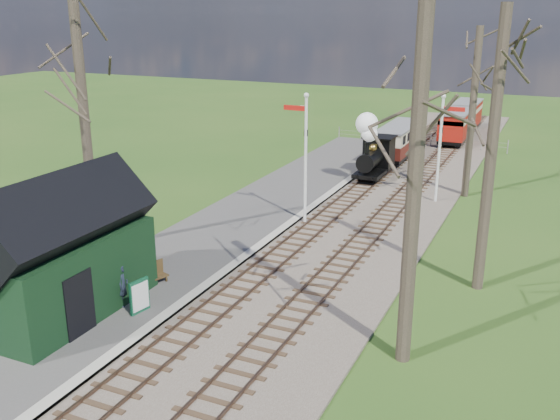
{
  "coord_description": "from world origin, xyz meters",
  "views": [
    {
      "loc": [
        9.89,
        -10.08,
        9.76
      ],
      "look_at": [
        -0.62,
        12.96,
        1.6
      ],
      "focal_mm": 40.0,
      "sensor_mm": 36.0,
      "label": 1
    }
  ],
  "objects_px": {
    "bench": "(149,275)",
    "sign_board": "(140,296)",
    "semaphore_near": "(304,149)",
    "red_carriage_b": "(467,115)",
    "station_shed": "(61,253)",
    "coach": "(399,140)",
    "red_carriage_a": "(455,126)",
    "locomotive": "(374,150)",
    "semaphore_far": "(442,141)",
    "person": "(123,285)"
  },
  "relations": [
    {
      "from": "bench",
      "to": "sign_board",
      "type": "bearing_deg",
      "value": -61.39
    },
    {
      "from": "semaphore_near",
      "to": "red_carriage_b",
      "type": "height_order",
      "value": "semaphore_near"
    },
    {
      "from": "station_shed",
      "to": "semaphore_near",
      "type": "height_order",
      "value": "semaphore_near"
    },
    {
      "from": "sign_board",
      "to": "bench",
      "type": "height_order",
      "value": "sign_board"
    },
    {
      "from": "coach",
      "to": "sign_board",
      "type": "height_order",
      "value": "coach"
    },
    {
      "from": "semaphore_near",
      "to": "red_carriage_b",
      "type": "distance_m",
      "value": 27.53
    },
    {
      "from": "semaphore_near",
      "to": "coach",
      "type": "height_order",
      "value": "semaphore_near"
    },
    {
      "from": "coach",
      "to": "red_carriage_a",
      "type": "distance_m",
      "value": 7.24
    },
    {
      "from": "station_shed",
      "to": "red_carriage_b",
      "type": "height_order",
      "value": "station_shed"
    },
    {
      "from": "semaphore_near",
      "to": "locomotive",
      "type": "height_order",
      "value": "semaphore_near"
    },
    {
      "from": "coach",
      "to": "locomotive",
      "type": "bearing_deg",
      "value": -90.11
    },
    {
      "from": "red_carriage_b",
      "to": "semaphore_far",
      "type": "bearing_deg",
      "value": -85.22
    },
    {
      "from": "semaphore_near",
      "to": "red_carriage_b",
      "type": "bearing_deg",
      "value": 82.95
    },
    {
      "from": "locomotive",
      "to": "sign_board",
      "type": "bearing_deg",
      "value": -95.83
    },
    {
      "from": "semaphore_near",
      "to": "person",
      "type": "height_order",
      "value": "semaphore_near"
    },
    {
      "from": "semaphore_near",
      "to": "red_carriage_b",
      "type": "relative_size",
      "value": 1.3
    },
    {
      "from": "sign_board",
      "to": "coach",
      "type": "bearing_deg",
      "value": 85.5
    },
    {
      "from": "semaphore_far",
      "to": "locomotive",
      "type": "relative_size",
      "value": 1.4
    },
    {
      "from": "station_shed",
      "to": "coach",
      "type": "height_order",
      "value": "station_shed"
    },
    {
      "from": "bench",
      "to": "red_carriage_b",
      "type": "bearing_deg",
      "value": 81.09
    },
    {
      "from": "station_shed",
      "to": "bench",
      "type": "xyz_separation_m",
      "value": [
        1.2,
        2.89,
        -1.7
      ]
    },
    {
      "from": "semaphore_far",
      "to": "locomotive",
      "type": "height_order",
      "value": "semaphore_far"
    },
    {
      "from": "semaphore_near",
      "to": "red_carriage_a",
      "type": "relative_size",
      "value": 1.3
    },
    {
      "from": "coach",
      "to": "bench",
      "type": "relative_size",
      "value": 4.55
    },
    {
      "from": "red_carriage_b",
      "to": "sign_board",
      "type": "distance_m",
      "value": 38.56
    },
    {
      "from": "locomotive",
      "to": "semaphore_far",
      "type": "bearing_deg",
      "value": -33.6
    },
    {
      "from": "semaphore_near",
      "to": "person",
      "type": "distance_m",
      "value": 11.39
    },
    {
      "from": "sign_board",
      "to": "bench",
      "type": "bearing_deg",
      "value": 118.61
    },
    {
      "from": "station_shed",
      "to": "coach",
      "type": "xyz_separation_m",
      "value": [
        4.3,
        26.97,
        -0.87
      ]
    },
    {
      "from": "semaphore_far",
      "to": "red_carriage_b",
      "type": "height_order",
      "value": "semaphore_far"
    },
    {
      "from": "coach",
      "to": "sign_board",
      "type": "xyz_separation_m",
      "value": [
        -2.05,
        -26.02,
        -0.62
      ]
    },
    {
      "from": "semaphore_far",
      "to": "red_carriage_b",
      "type": "distance_m",
      "value": 21.39
    },
    {
      "from": "coach",
      "to": "red_carriage_b",
      "type": "height_order",
      "value": "red_carriage_b"
    },
    {
      "from": "semaphore_far",
      "to": "sign_board",
      "type": "distance_m",
      "value": 18.4
    },
    {
      "from": "sign_board",
      "to": "semaphore_near",
      "type": "bearing_deg",
      "value": 83.39
    },
    {
      "from": "station_shed",
      "to": "red_carriage_a",
      "type": "height_order",
      "value": "station_shed"
    },
    {
      "from": "coach",
      "to": "bench",
      "type": "height_order",
      "value": "coach"
    },
    {
      "from": "red_carriage_a",
      "to": "coach",
      "type": "bearing_deg",
      "value": -111.04
    },
    {
      "from": "semaphore_near",
      "to": "coach",
      "type": "bearing_deg",
      "value": 87.06
    },
    {
      "from": "red_carriage_a",
      "to": "semaphore_far",
      "type": "bearing_deg",
      "value": -83.57
    },
    {
      "from": "locomotive",
      "to": "red_carriage_b",
      "type": "relative_size",
      "value": 0.85
    },
    {
      "from": "semaphore_near",
      "to": "semaphore_far",
      "type": "height_order",
      "value": "semaphore_near"
    },
    {
      "from": "semaphore_near",
      "to": "locomotive",
      "type": "relative_size",
      "value": 1.52
    },
    {
      "from": "red_carriage_b",
      "to": "sign_board",
      "type": "xyz_separation_m",
      "value": [
        -4.65,
        -38.28,
        -0.64
      ]
    },
    {
      "from": "bench",
      "to": "locomotive",
      "type": "bearing_deg",
      "value": 80.28
    },
    {
      "from": "bench",
      "to": "semaphore_near",
      "type": "bearing_deg",
      "value": 75.65
    },
    {
      "from": "semaphore_far",
      "to": "sign_board",
      "type": "relative_size",
      "value": 4.97
    },
    {
      "from": "semaphore_far",
      "to": "coach",
      "type": "bearing_deg",
      "value": 115.99
    },
    {
      "from": "coach",
      "to": "red_carriage_a",
      "type": "xyz_separation_m",
      "value": [
        2.6,
        6.76,
        0.02
      ]
    },
    {
      "from": "red_carriage_a",
      "to": "bench",
      "type": "xyz_separation_m",
      "value": [
        -5.7,
        -30.85,
        -0.85
      ]
    }
  ]
}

